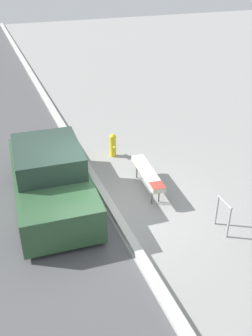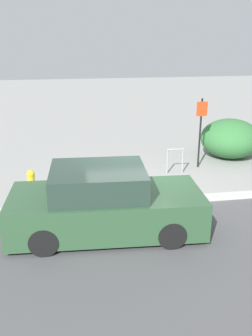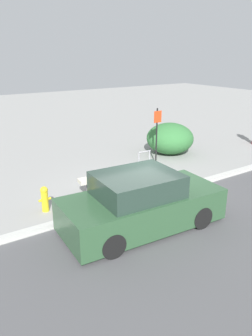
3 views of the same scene
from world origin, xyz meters
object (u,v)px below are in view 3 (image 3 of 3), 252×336
fire_hydrant (45,198)px  parked_car_near (141,204)px  bike_rack (144,159)px  sign_post (157,131)px  bench (106,177)px

fire_hydrant → parked_car_near: 2.90m
parked_car_near → bike_rack: bearing=55.7°
bike_rack → parked_car_near: size_ratio=0.19×
sign_post → fire_hydrant: 5.64m
bench → fire_hydrant: fire_hydrant is taller
bench → fire_hydrant: size_ratio=2.46×
bike_rack → fire_hydrant: bearing=-165.8°
bike_rack → parked_car_near: bearing=-127.7°
bike_rack → fire_hydrant: (-4.38, -1.11, -0.09)m
bench → bike_rack: bike_rack is taller
sign_post → fire_hydrant: sign_post is taller
bench → fire_hydrant: (-2.18, -0.22, -0.11)m
parked_car_near → bench: bearing=83.7°
fire_hydrant → bike_rack: bearing=14.2°
sign_post → parked_car_near: (-3.58, -3.86, -0.70)m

